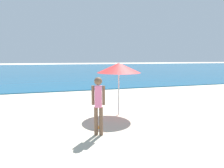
{
  "coord_description": "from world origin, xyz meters",
  "views": [
    {
      "loc": [
        -2.83,
        2.25,
        2.3
      ],
      "look_at": [
        -0.5,
        10.22,
        1.18
      ],
      "focal_mm": 30.42,
      "sensor_mm": 36.0,
      "label": 1
    }
  ],
  "objects": [
    {
      "name": "water",
      "position": [
        0.0,
        45.65,
        0.03
      ],
      "size": [
        160.0,
        60.0,
        0.06
      ],
      "primitive_type": "cube",
      "color": "#14567F",
      "rests_on": "ground"
    },
    {
      "name": "person_standing",
      "position": [
        -1.68,
        7.63,
        1.0
      ],
      "size": [
        0.39,
        0.23,
        1.76
      ],
      "rotation": [
        0.0,
        0.0,
        5.93
      ],
      "color": "brown",
      "rests_on": "ground"
    },
    {
      "name": "frisbee",
      "position": [
        -1.56,
        8.23,
        0.01
      ],
      "size": [
        0.22,
        0.22,
        0.03
      ],
      "primitive_type": "cylinder",
      "color": "orange",
      "rests_on": "ground"
    },
    {
      "name": "beach_umbrella",
      "position": [
        -0.43,
        9.48,
        1.93
      ],
      "size": [
        1.76,
        1.76,
        2.13
      ],
      "color": "#B7B7BC",
      "rests_on": "ground"
    }
  ]
}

